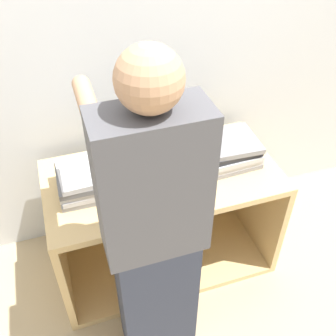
{
  "coord_description": "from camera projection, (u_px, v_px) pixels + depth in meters",
  "views": [
    {
      "loc": [
        -0.45,
        -1.15,
        2.02
      ],
      "look_at": [
        0.0,
        0.23,
        0.8
      ],
      "focal_mm": 42.0,
      "sensor_mm": 36.0,
      "label": 1
    }
  ],
  "objects": [
    {
      "name": "person",
      "position": [
        154.0,
        236.0,
        1.57
      ],
      "size": [
        0.4,
        0.53,
        1.6
      ],
      "color": "#2D3342",
      "rests_on": "ground_plane"
    },
    {
      "name": "ground_plane",
      "position": [
        180.0,
        299.0,
        2.25
      ],
      "size": [
        12.0,
        12.0,
        0.0
      ],
      "primitive_type": "plane",
      "color": "tan"
    },
    {
      "name": "laptop_open",
      "position": [
        159.0,
        160.0,
        2.05
      ],
      "size": [
        0.32,
        0.36,
        0.26
      ],
      "color": "gray",
      "rests_on": "cart"
    },
    {
      "name": "wall_back",
      "position": [
        136.0,
        47.0,
        2.02
      ],
      "size": [
        8.0,
        0.05,
        2.4
      ],
      "color": "silver",
      "rests_on": "ground_plane"
    },
    {
      "name": "cart",
      "position": [
        159.0,
        211.0,
        2.31
      ],
      "size": [
        1.22,
        0.64,
        0.68
      ],
      "color": "tan",
      "rests_on": "ground_plane"
    },
    {
      "name": "laptop_stack_right",
      "position": [
        225.0,
        151.0,
        2.08
      ],
      "size": [
        0.34,
        0.28,
        0.14
      ],
      "color": "gray",
      "rests_on": "cart"
    },
    {
      "name": "laptop_stack_left",
      "position": [
        92.0,
        178.0,
        1.92
      ],
      "size": [
        0.34,
        0.27,
        0.14
      ],
      "color": "gray",
      "rests_on": "cart"
    }
  ]
}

